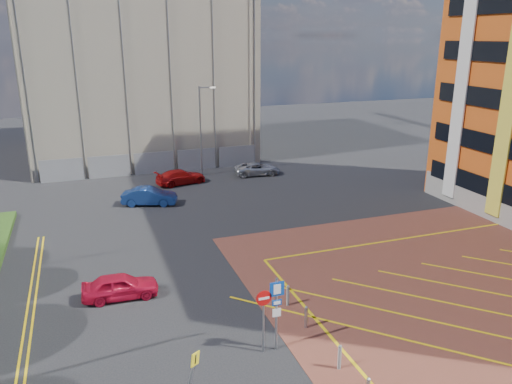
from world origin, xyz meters
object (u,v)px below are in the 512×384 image
warning_sign (192,374)px  car_red_left (120,286)px  lamp_back (201,128)px  car_silver_back (257,169)px  car_red_back (181,177)px  sign_cluster (272,308)px  car_blue_back (149,196)px

warning_sign → car_red_left: bearing=100.6°
lamp_back → car_silver_back: 6.24m
car_red_back → car_silver_back: bearing=-97.4°
lamp_back → car_red_left: 22.82m
warning_sign → car_red_left: (-1.62, 8.68, -0.81)m
lamp_back → sign_cluster: 27.38m
lamp_back → warning_sign: lamp_back is taller
sign_cluster → car_red_left: size_ratio=0.88×
lamp_back → car_red_left: bearing=-114.0°
car_red_back → car_silver_back: size_ratio=1.03×
warning_sign → car_blue_back: (1.72, 22.35, -0.76)m
car_red_left → car_red_back: 19.52m
lamp_back → car_red_back: 5.00m
warning_sign → car_silver_back: bearing=66.1°
sign_cluster → warning_sign: bearing=-149.1°
sign_cluster → warning_sign: size_ratio=1.42×
car_red_left → car_blue_back: car_blue_back is taller
sign_cluster → car_red_back: bearing=87.0°
car_red_left → car_red_back: bearing=-17.3°
car_blue_back → car_silver_back: (10.48, 5.23, -0.09)m
sign_cluster → car_silver_back: size_ratio=0.77×
sign_cluster → car_blue_back: size_ratio=0.79×
sign_cluster → warning_sign: sign_cluster is taller
warning_sign → car_blue_back: size_ratio=0.56×
lamp_back → warning_sign: 30.35m
car_red_left → car_silver_back: size_ratio=0.87×
car_blue_back → car_silver_back: size_ratio=0.97×
car_red_left → car_silver_back: 23.41m
car_red_left → car_red_back: (6.67, 18.35, 0.01)m
sign_cluster → car_blue_back: (-2.03, 20.11, -1.29)m
car_silver_back → car_red_back: bearing=99.7°
lamp_back → sign_cluster: lamp_back is taller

